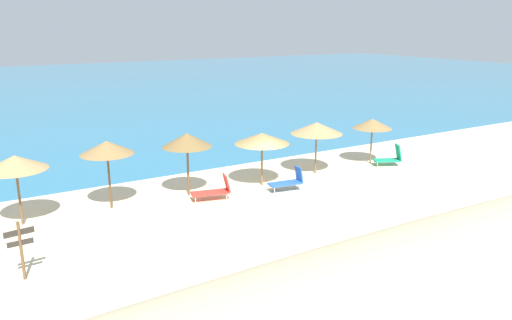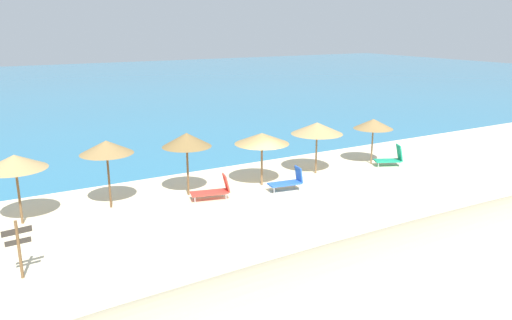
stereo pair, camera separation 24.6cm
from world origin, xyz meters
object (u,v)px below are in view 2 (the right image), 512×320
(beach_umbrella_1, at_px, (106,147))
(beach_umbrella_5, at_px, (373,124))
(lounge_chair_2, at_px, (214,190))
(lounge_chair_0, at_px, (392,158))
(lounge_chair_1, at_px, (289,181))
(beach_umbrella_3, at_px, (262,138))
(wooden_signpost, at_px, (18,244))
(beach_umbrella_4, at_px, (317,128))
(beach_umbrella_2, at_px, (187,140))
(beach_umbrella_0, at_px, (15,162))

(beach_umbrella_1, xyz_separation_m, beach_umbrella_5, (13.93, -0.31, -0.37))
(beach_umbrella_5, height_order, lounge_chair_2, beach_umbrella_5)
(lounge_chair_0, height_order, lounge_chair_1, lounge_chair_0)
(beach_umbrella_3, relative_size, wooden_signpost, 1.39)
(beach_umbrella_4, bearing_deg, beach_umbrella_1, 178.49)
(beach_umbrella_4, distance_m, wooden_signpost, 14.80)
(beach_umbrella_4, bearing_deg, lounge_chair_0, -12.05)
(beach_umbrella_3, xyz_separation_m, lounge_chair_2, (-2.80, -0.71, -1.80))
(beach_umbrella_2, distance_m, beach_umbrella_3, 3.55)
(lounge_chair_2, bearing_deg, wooden_signpost, 126.52)
(beach_umbrella_3, distance_m, wooden_signpost, 11.55)
(beach_umbrella_0, distance_m, beach_umbrella_4, 13.61)
(lounge_chair_1, distance_m, lounge_chair_2, 3.49)
(beach_umbrella_0, height_order, wooden_signpost, beach_umbrella_0)
(lounge_chair_1, height_order, lounge_chair_2, lounge_chair_2)
(beach_umbrella_4, bearing_deg, lounge_chair_2, -170.85)
(beach_umbrella_0, bearing_deg, lounge_chair_0, -3.64)
(beach_umbrella_5, relative_size, lounge_chair_1, 1.53)
(beach_umbrella_2, xyz_separation_m, beach_umbrella_3, (3.52, -0.41, -0.25))
(beach_umbrella_1, bearing_deg, beach_umbrella_5, -1.27)
(beach_umbrella_0, bearing_deg, beach_umbrella_5, -0.86)
(beach_umbrella_5, bearing_deg, beach_umbrella_1, 178.73)
(beach_umbrella_0, distance_m, lounge_chair_2, 7.81)
(beach_umbrella_0, relative_size, lounge_chair_2, 1.53)
(beach_umbrella_2, xyz_separation_m, beach_umbrella_4, (6.87, -0.13, -0.17))
(beach_umbrella_1, relative_size, beach_umbrella_5, 1.15)
(lounge_chair_1, bearing_deg, beach_umbrella_1, 84.58)
(beach_umbrella_2, bearing_deg, lounge_chair_0, -5.34)
(wooden_signpost, bearing_deg, beach_umbrella_5, 6.72)
(beach_umbrella_1, height_order, beach_umbrella_3, beach_umbrella_1)
(beach_umbrella_3, bearing_deg, lounge_chair_2, -165.85)
(beach_umbrella_2, height_order, beach_umbrella_3, beach_umbrella_2)
(wooden_signpost, bearing_deg, lounge_chair_1, 6.77)
(lounge_chair_2, bearing_deg, lounge_chair_1, -86.71)
(beach_umbrella_4, relative_size, lounge_chair_1, 1.63)
(lounge_chair_0, bearing_deg, beach_umbrella_2, 110.15)
(beach_umbrella_1, relative_size, beach_umbrella_4, 1.08)
(beach_umbrella_1, xyz_separation_m, beach_umbrella_2, (3.38, -0.14, -0.06))
(beach_umbrella_2, bearing_deg, beach_umbrella_5, -0.89)
(beach_umbrella_3, distance_m, beach_umbrella_4, 3.36)
(beach_umbrella_4, xyz_separation_m, lounge_chair_1, (-2.71, -1.60, -1.86))
(beach_umbrella_3, bearing_deg, beach_umbrella_2, 173.35)
(beach_umbrella_2, bearing_deg, lounge_chair_1, -22.50)
(lounge_chair_0, xyz_separation_m, wooden_signpost, (-18.38, -3.48, 0.65))
(beach_umbrella_0, bearing_deg, beach_umbrella_3, -2.82)
(beach_umbrella_0, bearing_deg, beach_umbrella_1, 0.83)
(lounge_chair_0, relative_size, lounge_chair_1, 0.97)
(beach_umbrella_1, height_order, wooden_signpost, beach_umbrella_1)
(lounge_chair_2, bearing_deg, beach_umbrella_3, -62.54)
(beach_umbrella_5, bearing_deg, lounge_chair_1, -166.30)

